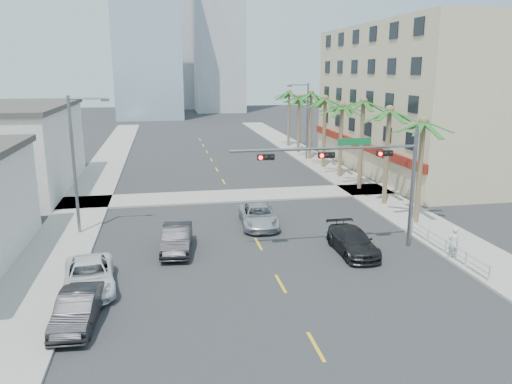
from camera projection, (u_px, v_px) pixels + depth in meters
The scene contains 26 objects.
ground at pixel (302, 322), 21.43m from camera, with size 260.00×260.00×0.00m, color #262628.
sidewalk_right at pixel (374, 195), 42.64m from camera, with size 4.00×120.00×0.15m, color gray.
sidewalk_left at pixel (81, 209), 38.37m from camera, with size 4.00×120.00×0.15m, color gray.
sidewalk_cross at pixel (232, 196), 42.41m from camera, with size 80.00×4.00×0.15m, color gray.
building_right at pixel (429, 99), 52.18m from camera, with size 15.25×28.00×15.00m.
building_left_far at pixel (3, 151), 43.83m from camera, with size 11.00×18.00×7.20m, color beige.
tower_far_left at pixel (146, 3), 104.93m from camera, with size 14.00×14.00×48.00m, color #99B2C6.
tower_far_center at pixel (168, 29), 135.17m from camera, with size 16.00×16.00×42.00m, color #ADADB2.
traffic_signal_mast at pixel (363, 167), 28.84m from camera, with size 11.12×0.54×7.20m.
palm_tree_0 at pixel (423, 123), 33.25m from camera, with size 4.80×4.80×7.80m.
palm_tree_1 at pixel (390, 111), 38.13m from camera, with size 4.80×4.80×8.16m.
palm_tree_2 at pixel (363, 102), 43.01m from camera, with size 4.80×4.80×8.52m.
palm_tree_3 at pixel (342, 106), 48.14m from camera, with size 4.80×4.80×7.80m.
palm_tree_4 at pixel (325, 99), 53.02m from camera, with size 4.80×4.80×8.16m.
palm_tree_5 at pixel (311, 94), 57.90m from camera, with size 4.80×4.80×8.52m.
palm_tree_6 at pixel (299, 97), 63.03m from camera, with size 4.80×4.80×7.80m.
palm_tree_7 at pixel (289, 93), 67.91m from camera, with size 4.80×4.80×8.16m.
streetlight_left at pixel (77, 158), 31.63m from camera, with size 2.55×0.25×9.00m.
streetlight_right at pixel (306, 117), 58.44m from camera, with size 2.55×0.25×9.00m.
guardrail at pixel (446, 245), 28.83m from camera, with size 0.08×8.08×1.00m.
car_parked_mid at pixel (77, 309), 21.01m from camera, with size 1.53×4.39×1.45m, color black.
car_parked_far at pixel (89, 276), 24.42m from camera, with size 2.38×5.16×1.43m, color white.
car_lane_left at pixel (177, 239), 29.58m from camera, with size 1.66×4.76×1.57m, color black.
car_lane_center at pixel (259, 216), 34.38m from camera, with size 2.41×5.24×1.46m, color silver.
car_lane_right at pixel (353, 241), 29.32m from camera, with size 2.01×4.94×1.43m, color black.
pedestrian at pixel (453, 243), 28.08m from camera, with size 0.67×0.44×1.83m, color silver.
Camera 1 is at (-5.51, -18.78, 10.57)m, focal length 35.00 mm.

